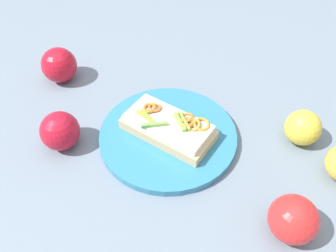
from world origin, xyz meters
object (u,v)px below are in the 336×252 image
object	(u,v)px
apple_2	(293,219)
apple_4	(59,65)
sandwich	(169,127)
apple_3	(303,128)
plate	(168,136)
apple_0	(60,131)

from	to	relation	value
apple_2	apple_4	world-z (taller)	apple_4
sandwich	apple_3	xyz separation A→B (m)	(-0.26, 0.04, 0.00)
apple_2	plate	bearing A→B (deg)	-54.71
sandwich	apple_0	distance (m)	0.21
apple_3	sandwich	bearing A→B (deg)	-9.48
apple_2	apple_4	size ratio (longest dim) A/B	0.95
apple_3	apple_0	bearing A→B (deg)	-7.21
sandwich	apple_2	bearing A→B (deg)	167.62
plate	apple_0	bearing A→B (deg)	-4.37
sandwich	apple_3	distance (m)	0.26
apple_4	sandwich	bearing A→B (deg)	134.67
apple_0	apple_4	world-z (taller)	apple_4
apple_3	plate	bearing A→B (deg)	-9.45
sandwich	apple_0	world-z (taller)	apple_0
plate	sandwich	distance (m)	0.03
apple_4	plate	bearing A→B (deg)	134.53
plate	apple_4	xyz separation A→B (m)	(0.22, -0.23, 0.03)
apple_0	apple_2	size ratio (longest dim) A/B	0.98
sandwich	apple_4	xyz separation A→B (m)	(0.22, -0.23, 0.01)
plate	apple_0	size ratio (longest dim) A/B	3.60
plate	sandwich	world-z (taller)	sandwich
sandwich	apple_2	xyz separation A→B (m)	(-0.16, 0.23, 0.00)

